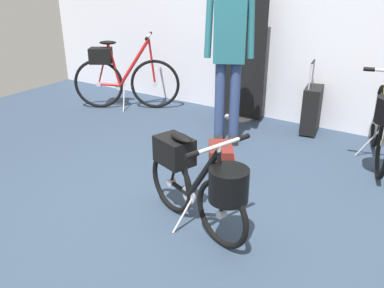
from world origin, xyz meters
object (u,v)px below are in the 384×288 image
(floor_banner_stand, at_px, (242,65))
(rolling_suitcase, at_px, (312,109))
(visitor_near_wall, at_px, (229,45))
(display_bike_right, at_px, (121,76))
(backpack_on_floor, at_px, (221,160))
(folding_bike_foreground, at_px, (199,180))
(display_bike_left, at_px, (384,121))

(floor_banner_stand, relative_size, rolling_suitcase, 1.84)
(visitor_near_wall, bearing_deg, rolling_suitcase, 45.15)
(display_bike_right, height_order, visitor_near_wall, visitor_near_wall)
(floor_banner_stand, xyz_separation_m, backpack_on_floor, (0.54, -1.49, -0.54))
(floor_banner_stand, xyz_separation_m, folding_bike_foreground, (0.83, -2.35, -0.28))
(display_bike_left, height_order, display_bike_right, display_bike_right)
(floor_banner_stand, height_order, backpack_on_floor, floor_banner_stand)
(visitor_near_wall, height_order, rolling_suitcase, visitor_near_wall)
(folding_bike_foreground, height_order, display_bike_left, display_bike_left)
(floor_banner_stand, height_order, display_bike_right, floor_banner_stand)
(rolling_suitcase, bearing_deg, display_bike_left, -31.03)
(display_bike_left, distance_m, display_bike_right, 3.26)
(floor_banner_stand, xyz_separation_m, visitor_near_wall, (0.20, -0.74, 0.36))
(display_bike_left, bearing_deg, display_bike_right, 179.42)
(backpack_on_floor, bearing_deg, visitor_near_wall, 114.56)
(folding_bike_foreground, bearing_deg, backpack_on_floor, 108.39)
(backpack_on_floor, bearing_deg, display_bike_right, 154.05)
(folding_bike_foreground, height_order, display_bike_right, display_bike_right)
(folding_bike_foreground, bearing_deg, rolling_suitcase, 87.87)
(folding_bike_foreground, bearing_deg, display_bike_left, 63.85)
(display_bike_right, distance_m, visitor_near_wall, 1.85)
(backpack_on_floor, bearing_deg, floor_banner_stand, 110.06)
(display_bike_right, relative_size, backpack_on_floor, 3.16)
(display_bike_right, distance_m, backpack_on_floor, 2.33)
(folding_bike_foreground, relative_size, visitor_near_wall, 0.57)
(floor_banner_stand, bearing_deg, backpack_on_floor, -69.94)
(display_bike_left, xyz_separation_m, backpack_on_floor, (-1.18, -0.98, -0.31))
(folding_bike_foreground, bearing_deg, visitor_near_wall, 111.34)
(folding_bike_foreground, xyz_separation_m, display_bike_right, (-2.36, 1.87, 0.04))
(folding_bike_foreground, relative_size, display_bike_left, 0.73)
(display_bike_left, distance_m, backpack_on_floor, 1.57)
(folding_bike_foreground, distance_m, display_bike_right, 3.01)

